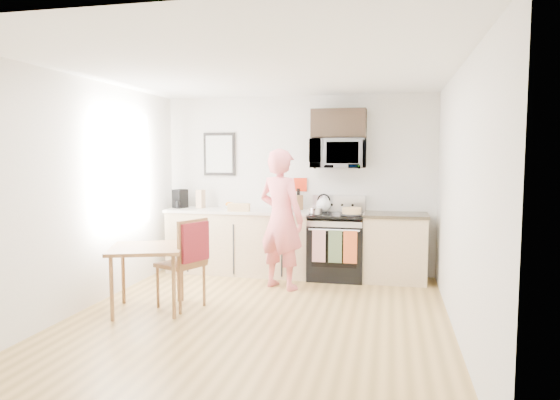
% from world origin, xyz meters
% --- Properties ---
extents(floor, '(4.60, 4.60, 0.00)m').
position_xyz_m(floor, '(0.00, 0.00, 0.00)').
color(floor, olive).
rests_on(floor, ground).
extents(back_wall, '(4.00, 0.04, 2.60)m').
position_xyz_m(back_wall, '(0.00, 2.30, 1.30)').
color(back_wall, silver).
rests_on(back_wall, floor).
extents(front_wall, '(4.00, 0.04, 2.60)m').
position_xyz_m(front_wall, '(0.00, -2.30, 1.30)').
color(front_wall, silver).
rests_on(front_wall, floor).
extents(left_wall, '(0.04, 4.60, 2.60)m').
position_xyz_m(left_wall, '(-2.00, 0.00, 1.30)').
color(left_wall, silver).
rests_on(left_wall, floor).
extents(right_wall, '(0.04, 4.60, 2.60)m').
position_xyz_m(right_wall, '(2.00, 0.00, 1.30)').
color(right_wall, silver).
rests_on(right_wall, floor).
extents(ceiling, '(4.00, 4.60, 0.04)m').
position_xyz_m(ceiling, '(0.00, 0.00, 2.60)').
color(ceiling, white).
rests_on(ceiling, back_wall).
extents(window, '(0.06, 1.40, 1.50)m').
position_xyz_m(window, '(-1.96, 0.80, 1.55)').
color(window, white).
rests_on(window, left_wall).
extents(cabinet_left, '(2.10, 0.60, 0.90)m').
position_xyz_m(cabinet_left, '(-0.80, 2.00, 0.45)').
color(cabinet_left, tan).
rests_on(cabinet_left, floor).
extents(countertop_left, '(2.14, 0.64, 0.04)m').
position_xyz_m(countertop_left, '(-0.80, 2.00, 0.92)').
color(countertop_left, beige).
rests_on(countertop_left, cabinet_left).
extents(cabinet_right, '(0.84, 0.60, 0.90)m').
position_xyz_m(cabinet_right, '(1.43, 2.00, 0.45)').
color(cabinet_right, tan).
rests_on(cabinet_right, floor).
extents(countertop_right, '(0.88, 0.64, 0.04)m').
position_xyz_m(countertop_right, '(1.43, 2.00, 0.92)').
color(countertop_right, black).
rests_on(countertop_right, cabinet_right).
extents(range, '(0.76, 0.70, 1.16)m').
position_xyz_m(range, '(0.63, 1.98, 0.44)').
color(range, black).
rests_on(range, floor).
extents(microwave, '(0.76, 0.51, 0.42)m').
position_xyz_m(microwave, '(0.63, 2.08, 1.76)').
color(microwave, silver).
rests_on(microwave, back_wall).
extents(upper_cabinet, '(0.76, 0.35, 0.40)m').
position_xyz_m(upper_cabinet, '(0.63, 2.12, 2.18)').
color(upper_cabinet, black).
rests_on(upper_cabinet, back_wall).
extents(wall_art, '(0.50, 0.04, 0.65)m').
position_xyz_m(wall_art, '(-1.20, 2.28, 1.75)').
color(wall_art, black).
rests_on(wall_art, back_wall).
extents(wall_trivet, '(0.20, 0.02, 0.20)m').
position_xyz_m(wall_trivet, '(0.05, 2.28, 1.30)').
color(wall_trivet, '#B7280F').
rests_on(wall_trivet, back_wall).
extents(person, '(0.78, 0.67, 1.82)m').
position_xyz_m(person, '(-0.02, 1.30, 0.91)').
color(person, '#CA3748').
rests_on(person, floor).
extents(dining_table, '(0.86, 0.86, 0.73)m').
position_xyz_m(dining_table, '(-1.28, 0.04, 0.64)').
color(dining_table, brown).
rests_on(dining_table, floor).
extents(chair, '(0.61, 0.58, 1.03)m').
position_xyz_m(chair, '(-0.83, 0.19, 0.66)').
color(chair, brown).
rests_on(chair, floor).
extents(knife_block, '(0.16, 0.17, 0.22)m').
position_xyz_m(knife_block, '(0.04, 2.17, 1.05)').
color(knife_block, brown).
rests_on(knife_block, countertop_left).
extents(utensil_crock, '(0.11, 0.11, 0.34)m').
position_xyz_m(utensil_crock, '(-0.15, 2.12, 1.07)').
color(utensil_crock, '#B7280F').
rests_on(utensil_crock, countertop_left).
extents(fruit_bowl, '(0.22, 0.22, 0.10)m').
position_xyz_m(fruit_bowl, '(-0.99, 2.13, 0.98)').
color(fruit_bowl, white).
rests_on(fruit_bowl, countertop_left).
extents(milk_carton, '(0.13, 0.13, 0.28)m').
position_xyz_m(milk_carton, '(-1.43, 2.07, 1.08)').
color(milk_carton, tan).
rests_on(milk_carton, countertop_left).
extents(coffee_maker, '(0.21, 0.26, 0.28)m').
position_xyz_m(coffee_maker, '(-1.75, 2.03, 1.07)').
color(coffee_maker, black).
rests_on(coffee_maker, countertop_left).
extents(bread_bag, '(0.32, 0.18, 0.11)m').
position_xyz_m(bread_bag, '(-0.74, 1.78, 1.00)').
color(bread_bag, tan).
rests_on(bread_bag, countertop_left).
extents(cake, '(0.31, 0.31, 0.10)m').
position_xyz_m(cake, '(0.85, 1.80, 0.97)').
color(cake, black).
rests_on(cake, range).
extents(kettle, '(0.21, 0.21, 0.27)m').
position_xyz_m(kettle, '(0.43, 2.05, 1.04)').
color(kettle, white).
rests_on(kettle, range).
extents(pot, '(0.18, 0.30, 0.09)m').
position_xyz_m(pot, '(0.35, 1.82, 0.97)').
color(pot, silver).
rests_on(pot, range).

